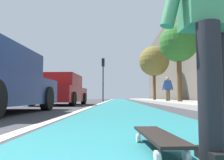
% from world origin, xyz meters
% --- Properties ---
extents(ground_plane, '(80.00, 80.00, 0.00)m').
position_xyz_m(ground_plane, '(10.00, 0.00, 0.00)').
color(ground_plane, '#38383D').
extents(bike_lane_paint, '(56.00, 2.19, 0.00)m').
position_xyz_m(bike_lane_paint, '(24.00, 0.00, 0.00)').
color(bike_lane_paint, '#237075').
rests_on(bike_lane_paint, ground).
extents(lane_stripe_white, '(52.00, 0.16, 0.01)m').
position_xyz_m(lane_stripe_white, '(20.00, 1.25, 0.00)').
color(lane_stripe_white, silver).
rests_on(lane_stripe_white, ground).
extents(sidewalk_curb, '(52.00, 3.20, 0.15)m').
position_xyz_m(sidewalk_curb, '(18.00, -3.57, 0.07)').
color(sidewalk_curb, '#9E9B93').
rests_on(sidewalk_curb, ground).
extents(building_facade, '(40.00, 1.20, 9.30)m').
position_xyz_m(building_facade, '(22.00, -6.15, 4.65)').
color(building_facade, '#5A534A').
rests_on(building_facade, ground).
extents(skateboard, '(0.85, 0.28, 0.11)m').
position_xyz_m(skateboard, '(1.28, -0.09, 0.09)').
color(skateboard, white).
rests_on(skateboard, ground).
extents(skater_person, '(0.48, 0.72, 1.64)m').
position_xyz_m(skater_person, '(1.13, -0.44, 0.94)').
color(skater_person, black).
rests_on(skater_person, ground).
extents(parked_car_mid, '(4.20, 2.11, 1.47)m').
position_xyz_m(parked_car_mid, '(10.67, 2.97, 0.70)').
color(parked_car_mid, maroon).
rests_on(parked_car_mid, ground).
extents(traffic_light, '(0.33, 0.28, 4.23)m').
position_xyz_m(traffic_light, '(22.12, 1.65, 2.92)').
color(traffic_light, '#2D2D2D').
rests_on(traffic_light, ground).
extents(street_tree_mid, '(2.10, 2.10, 4.42)m').
position_xyz_m(street_tree_mid, '(12.17, -3.17, 3.33)').
color(street_tree_mid, brown).
rests_on(street_tree_mid, ground).
extents(street_tree_far, '(2.78, 2.78, 5.12)m').
position_xyz_m(street_tree_far, '(20.78, -3.17, 3.71)').
color(street_tree_far, brown).
rests_on(street_tree_far, ground).
extents(pedestrian_distant, '(0.47, 0.73, 1.67)m').
position_xyz_m(pedestrian_distant, '(14.25, -2.97, 0.95)').
color(pedestrian_distant, brown).
rests_on(pedestrian_distant, ground).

